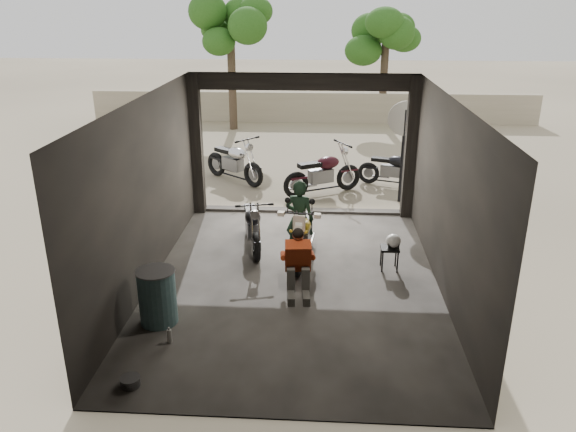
# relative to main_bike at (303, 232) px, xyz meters

# --- Properties ---
(ground) EXTENTS (80.00, 80.00, 0.00)m
(ground) POSITION_rel_main_bike_xyz_m (-0.12, -0.91, -0.59)
(ground) COLOR #7A6D56
(ground) RESTS_ON ground
(garage) EXTENTS (7.00, 7.13, 3.20)m
(garage) POSITION_rel_main_bike_xyz_m (-0.12, -0.37, 0.69)
(garage) COLOR #2D2B28
(garage) RESTS_ON ground
(boundary_wall) EXTENTS (18.00, 0.30, 1.20)m
(boundary_wall) POSITION_rel_main_bike_xyz_m (-0.12, 13.09, 0.01)
(boundary_wall) COLOR gray
(boundary_wall) RESTS_ON ground
(tree_left) EXTENTS (2.20, 2.20, 5.60)m
(tree_left) POSITION_rel_main_bike_xyz_m (-3.12, 11.59, 3.40)
(tree_left) COLOR #382B1E
(tree_left) RESTS_ON ground
(tree_right) EXTENTS (2.20, 2.20, 5.00)m
(tree_right) POSITION_rel_main_bike_xyz_m (2.68, 13.09, 2.97)
(tree_right) COLOR #382B1E
(tree_right) RESTS_ON ground
(main_bike) EXTENTS (0.90, 1.83, 1.18)m
(main_bike) POSITION_rel_main_bike_xyz_m (0.00, 0.00, 0.00)
(main_bike) COLOR beige
(main_bike) RESTS_ON ground
(left_bike) EXTENTS (1.02, 1.73, 1.09)m
(left_bike) POSITION_rel_main_bike_xyz_m (-1.03, 0.52, -0.04)
(left_bike) COLOR black
(left_bike) RESTS_ON ground
(outside_bike_a) EXTENTS (1.96, 1.81, 1.28)m
(outside_bike_a) POSITION_rel_main_bike_xyz_m (-2.06, 4.90, 0.05)
(outside_bike_a) COLOR black
(outside_bike_a) RESTS_ON ground
(outside_bike_b) EXTENTS (2.05, 1.61, 1.29)m
(outside_bike_b) POSITION_rel_main_bike_xyz_m (0.35, 3.96, 0.06)
(outside_bike_b) COLOR #3A0D17
(outside_bike_b) RESTS_ON ground
(outside_bike_c) EXTENTS (1.77, 1.16, 1.11)m
(outside_bike_c) POSITION_rel_main_bike_xyz_m (2.20, 4.73, -0.03)
(outside_bike_c) COLOR black
(outside_bike_c) RESTS_ON ground
(rider) EXTENTS (0.64, 0.50, 1.53)m
(rider) POSITION_rel_main_bike_xyz_m (-0.08, 0.21, 0.18)
(rider) COLOR black
(rider) RESTS_ON ground
(mechanic) EXTENTS (0.64, 0.82, 1.12)m
(mechanic) POSITION_rel_main_bike_xyz_m (-0.03, -1.42, -0.03)
(mechanic) COLOR #B33D17
(mechanic) RESTS_ON ground
(stool) EXTENTS (0.33, 0.33, 0.46)m
(stool) POSITION_rel_main_bike_xyz_m (1.59, -0.33, -0.20)
(stool) COLOR black
(stool) RESTS_ON ground
(helmet) EXTENTS (0.28, 0.29, 0.26)m
(helmet) POSITION_rel_main_bike_xyz_m (1.64, -0.33, -0.00)
(helmet) COLOR silver
(helmet) RESTS_ON stool
(oil_drum) EXTENTS (0.65, 0.65, 0.88)m
(oil_drum) POSITION_rel_main_bike_xyz_m (-2.12, -2.38, -0.15)
(oil_drum) COLOR #395C60
(oil_drum) RESTS_ON ground
(sign_post) EXTENTS (0.82, 0.08, 2.47)m
(sign_post) POSITION_rel_main_bike_xyz_m (2.25, 3.50, 1.09)
(sign_post) COLOR black
(sign_post) RESTS_ON ground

